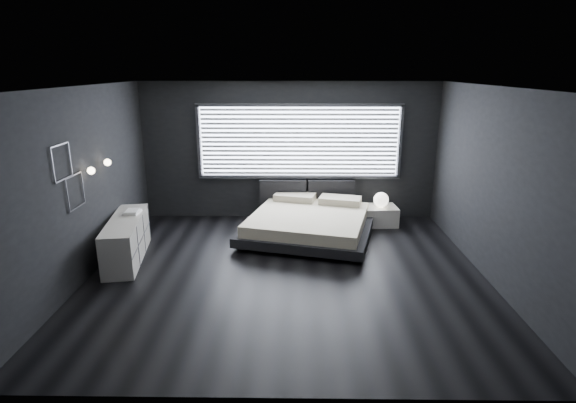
{
  "coord_description": "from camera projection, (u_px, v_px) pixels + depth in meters",
  "views": [
    {
      "loc": [
        0.1,
        -6.34,
        3.05
      ],
      "look_at": [
        0.0,
        0.85,
        0.9
      ],
      "focal_mm": 28.0,
      "sensor_mm": 36.0,
      "label": 1
    }
  ],
  "objects": [
    {
      "name": "headboard",
      "position": [
        307.0,
        192.0,
        9.31
      ],
      "size": [
        1.96,
        0.16,
        0.52
      ],
      "color": "black",
      "rests_on": "ground"
    },
    {
      "name": "orb_lamp",
      "position": [
        381.0,
        200.0,
        8.92
      ],
      "size": [
        0.3,
        0.3,
        0.3
      ],
      "primitive_type": "sphere",
      "color": "white",
      "rests_on": "nightstand"
    },
    {
      "name": "dresser",
      "position": [
        127.0,
        239.0,
        7.37
      ],
      "size": [
        0.75,
        1.77,
        0.69
      ],
      "color": "silver",
      "rests_on": "ground"
    },
    {
      "name": "sconce_far",
      "position": [
        107.0,
        162.0,
        7.15
      ],
      "size": [
        0.18,
        0.11,
        0.11
      ],
      "color": "silver",
      "rests_on": "ground"
    },
    {
      "name": "nightstand",
      "position": [
        380.0,
        215.0,
        9.04
      ],
      "size": [
        0.69,
        0.59,
        0.38
      ],
      "primitive_type": "cube",
      "rotation": [
        0.0,
        0.0,
        0.07
      ],
      "color": "silver",
      "rests_on": "ground"
    },
    {
      "name": "wall_art_lower",
      "position": [
        76.0,
        191.0,
        6.31
      ],
      "size": [
        0.01,
        0.48,
        0.48
      ],
      "color": "#47474C",
      "rests_on": "ground"
    },
    {
      "name": "room",
      "position": [
        287.0,
        185.0,
        6.55
      ],
      "size": [
        6.04,
        6.0,
        2.8
      ],
      "color": "black",
      "rests_on": "ground"
    },
    {
      "name": "bed",
      "position": [
        309.0,
        222.0,
        8.39
      ],
      "size": [
        2.73,
        2.66,
        0.59
      ],
      "color": "black",
      "rests_on": "ground"
    },
    {
      "name": "wall_art_upper",
      "position": [
        62.0,
        162.0,
        5.93
      ],
      "size": [
        0.01,
        0.48,
        0.48
      ],
      "color": "#47474C",
      "rests_on": "ground"
    },
    {
      "name": "book_stack",
      "position": [
        132.0,
        212.0,
        7.57
      ],
      "size": [
        0.24,
        0.32,
        0.06
      ],
      "color": "white",
      "rests_on": "dresser"
    },
    {
      "name": "window",
      "position": [
        299.0,
        142.0,
        9.07
      ],
      "size": [
        4.14,
        0.09,
        1.52
      ],
      "color": "white",
      "rests_on": "ground"
    },
    {
      "name": "sconce_near",
      "position": [
        91.0,
        171.0,
        6.58
      ],
      "size": [
        0.18,
        0.11,
        0.11
      ],
      "color": "silver",
      "rests_on": "ground"
    }
  ]
}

